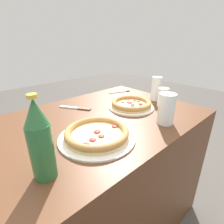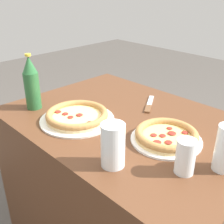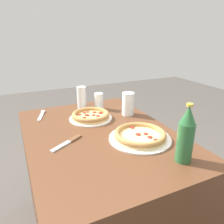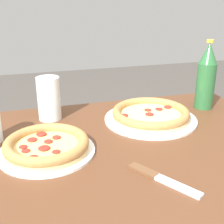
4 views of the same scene
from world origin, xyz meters
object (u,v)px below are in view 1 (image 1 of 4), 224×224
(glass_water, at_px, (156,90))
(spoon, at_px, (123,91))
(beer_bottle, at_px, (40,141))
(glass_cola, at_px, (166,110))
(glass_iced_tea, at_px, (163,99))
(pizza_veggie, at_px, (131,104))
(pizza_pepperoni, at_px, (97,134))
(knife, at_px, (77,108))

(glass_water, height_order, spoon, glass_water)
(beer_bottle, bearing_deg, glass_cola, 175.01)
(glass_iced_tea, height_order, spoon, glass_iced_tea)
(pizza_veggie, distance_m, pizza_pepperoni, 0.38)
(glass_cola, bearing_deg, beer_bottle, -4.99)
(pizza_veggie, relative_size, glass_iced_tea, 2.31)
(glass_water, xyz_separation_m, knife, (0.46, -0.22, -0.06))
(pizza_veggie, bearing_deg, pizza_pepperoni, 20.19)
(pizza_pepperoni, relative_size, beer_bottle, 1.24)
(pizza_pepperoni, relative_size, glass_water, 2.05)
(glass_iced_tea, bearing_deg, glass_water, -127.22)
(glass_iced_tea, xyz_separation_m, glass_cola, (0.18, 0.13, 0.02))
(pizza_veggie, relative_size, glass_cola, 1.79)
(beer_bottle, bearing_deg, pizza_veggie, -162.07)
(glass_iced_tea, bearing_deg, pizza_veggie, -37.67)
(pizza_pepperoni, distance_m, beer_bottle, 0.27)
(spoon, bearing_deg, pizza_veggie, 52.24)
(glass_water, bearing_deg, pizza_veggie, -3.88)
(glass_iced_tea, height_order, knife, glass_iced_tea)
(beer_bottle, relative_size, knife, 1.43)
(pizza_pepperoni, xyz_separation_m, glass_water, (-0.58, -0.12, 0.05))
(glass_iced_tea, bearing_deg, knife, -39.20)
(pizza_pepperoni, xyz_separation_m, glass_iced_tea, (-0.50, -0.02, 0.03))
(pizza_pepperoni, relative_size, knife, 1.77)
(glass_iced_tea, bearing_deg, spoon, -98.47)
(knife, xyz_separation_m, spoon, (-0.44, -0.06, 0.00))
(glass_iced_tea, relative_size, beer_bottle, 0.45)
(pizza_veggie, bearing_deg, beer_bottle, 17.93)
(pizza_pepperoni, bearing_deg, knife, -108.93)
(glass_water, bearing_deg, glass_cola, 41.78)
(glass_iced_tea, relative_size, knife, 0.64)
(pizza_pepperoni, distance_m, spoon, 0.68)
(pizza_veggie, xyz_separation_m, glass_water, (-0.22, 0.01, 0.05))
(pizza_veggie, height_order, pizza_pepperoni, same)
(knife, bearing_deg, glass_iced_tea, 140.80)
(glass_water, bearing_deg, pizza_pepperoni, 11.38)
(glass_cola, height_order, beer_bottle, beer_bottle)
(pizza_veggie, distance_m, glass_iced_tea, 0.19)
(pizza_pepperoni, distance_m, glass_water, 0.59)
(glass_iced_tea, distance_m, spoon, 0.38)
(pizza_veggie, distance_m, spoon, 0.33)
(glass_cola, xyz_separation_m, glass_water, (-0.25, -0.23, 0.00))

